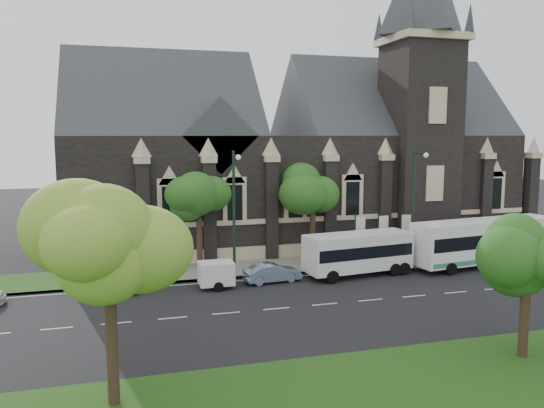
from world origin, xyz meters
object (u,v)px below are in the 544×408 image
object	(u,v)px
street_lamp_mid	(234,207)
banner_flag_center	(381,232)
banner_flag_left	(358,233)
banner_flag_right	(404,231)
shuttle_bus	(358,251)
tour_coach	(485,241)
sedan	(272,273)
tree_park_near	(114,235)
box_trailer	(216,273)
car_far_red	(110,284)
tree_walk_left	(201,193)
street_lamp_near	(414,200)
tree_park_east	(528,257)
tree_walk_right	(314,189)

from	to	relation	value
street_lamp_mid	banner_flag_center	distance (m)	12.73
banner_flag_left	banner_flag_right	bearing A→B (deg)	0.00
banner_flag_left	shuttle_bus	bearing A→B (deg)	-114.68
tour_coach	sedan	xyz separation A→B (m)	(-17.05, -0.09, -1.29)
banner_flag_center	shuttle_bus	xyz separation A→B (m)	(-3.53, -3.33, -0.63)
tree_park_near	shuttle_bus	distance (m)	22.44
box_trailer	car_far_red	world-z (taller)	box_trailer
tree_walk_left	box_trailer	bearing A→B (deg)	-88.70
street_lamp_near	banner_flag_left	bearing A→B (deg)	152.82
banner_flag_left	tour_coach	world-z (taller)	banner_flag_left
tree_park_east	car_far_red	size ratio (longest dim) A/B	1.63
banner_flag_right	box_trailer	size ratio (longest dim) A/B	1.22
car_far_red	box_trailer	bearing A→B (deg)	-91.03
banner_flag_center	banner_flag_right	bearing A→B (deg)	0.00
street_lamp_mid	banner_flag_left	xyz separation A→B (m)	(10.29, 1.91, -2.73)
box_trailer	banner_flag_left	bearing A→B (deg)	17.75
tree_walk_left	tour_coach	xyz separation A→B (m)	(21.14, -5.06, -3.78)
tour_coach	box_trailer	world-z (taller)	tour_coach
street_lamp_near	tour_coach	bearing A→B (deg)	-15.16
tree_park_near	tour_coach	xyz separation A→B (m)	(27.12, 14.41, -4.47)
tree_walk_left	street_lamp_near	distance (m)	16.22
banner_flag_center	street_lamp_mid	bearing A→B (deg)	-171.18
banner_flag_left	banner_flag_center	world-z (taller)	same
tree_park_near	street_lamp_mid	size ratio (longest dim) A/B	0.95
street_lamp_near	box_trailer	distance (m)	16.32
tour_coach	street_lamp_mid	bearing A→B (deg)	168.41
tree_walk_right	tour_coach	distance (m)	13.71
tree_walk_left	banner_flag_left	distance (m)	12.66
tree_park_near	car_far_red	distance (m)	15.50
tour_coach	banner_flag_center	bearing A→B (deg)	147.26
banner_flag_center	tour_coach	bearing A→B (deg)	-25.43
tree_walk_left	car_far_red	bearing A→B (deg)	-142.50
tree_park_east	tree_walk_right	bearing A→B (deg)	98.42
banner_flag_left	shuttle_bus	world-z (taller)	banner_flag_left
car_far_red	tree_park_near	bearing A→B (deg)	-174.43
banner_flag_center	box_trailer	bearing A→B (deg)	-164.54
tree_park_near	shuttle_bus	xyz separation A→B (m)	(16.53, 14.44, -4.66)
street_lamp_mid	sedan	size ratio (longest dim) A/B	2.25
tree_walk_left	sedan	world-z (taller)	tree_walk_left
street_lamp_near	car_far_red	bearing A→B (deg)	-176.20
tree_park_east	banner_flag_center	bearing A→B (deg)	83.43
tree_walk_left	street_lamp_mid	world-z (taller)	street_lamp_mid
street_lamp_mid	banner_flag_left	distance (m)	10.81
car_far_red	banner_flag_right	bearing A→B (deg)	-78.61
shuttle_bus	box_trailer	bearing A→B (deg)	175.66
sedan	tree_walk_left	bearing A→B (deg)	31.60
banner_flag_left	shuttle_bus	xyz separation A→B (m)	(-1.53, -3.33, -0.63)
tree_walk_right	tour_coach	xyz separation A→B (m)	(12.13, -5.07, -3.87)
banner_flag_center	banner_flag_right	distance (m)	2.00
tree_walk_right	box_trailer	distance (m)	11.54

